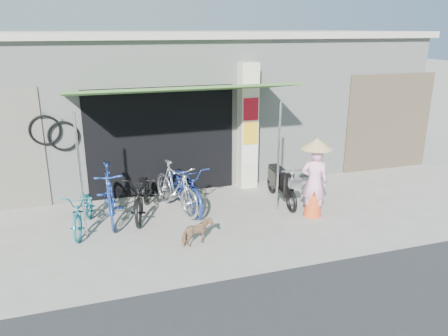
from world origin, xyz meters
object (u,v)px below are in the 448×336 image
object	(u,v)px
bike_blue	(109,194)
bike_black	(143,194)
bike_silver	(176,187)
nun	(315,178)
bike_navy	(186,186)
moped	(281,184)
street_dog	(197,232)
bike_teal	(83,210)

from	to	relation	value
bike_blue	bike_black	world-z (taller)	bike_blue
bike_silver	nun	distance (m)	2.90
bike_navy	moped	world-z (taller)	bike_navy
street_dog	moped	xyz separation A→B (m)	(2.31, 1.46, 0.18)
bike_navy	bike_black	bearing A→B (deg)	179.55
bike_blue	bike_navy	size ratio (longest dim) A/B	0.97
bike_teal	nun	world-z (taller)	nun
bike_silver	moped	size ratio (longest dim) A/B	1.07
bike_blue	nun	distance (m)	4.17
bike_black	nun	distance (m)	3.55
bike_blue	street_dog	distance (m)	2.16
bike_blue	street_dog	bearing A→B (deg)	-47.89
bike_black	nun	size ratio (longest dim) A/B	1.09
street_dog	moped	distance (m)	2.73
street_dog	nun	xyz separation A→B (m)	(2.61, 0.53, 0.58)
street_dog	moped	bearing A→B (deg)	-76.86
bike_teal	street_dog	bearing A→B (deg)	-21.94
bike_silver	bike_black	bearing A→B (deg)	164.96
bike_black	bike_silver	size ratio (longest dim) A/B	1.02
bike_teal	nun	size ratio (longest dim) A/B	0.95
moped	nun	xyz separation A→B (m)	(0.31, -0.93, 0.41)
bike_silver	street_dog	world-z (taller)	bike_silver
bike_silver	bike_navy	xyz separation A→B (m)	(0.23, 0.08, -0.02)
bike_blue	bike_navy	bearing A→B (deg)	5.93
nun	moped	bearing A→B (deg)	-46.22
bike_teal	bike_black	bearing A→B (deg)	28.32
bike_teal	bike_silver	size ratio (longest dim) A/B	0.89
bike_navy	street_dog	world-z (taller)	bike_navy
nun	bike_teal	bearing A→B (deg)	15.99
bike_blue	bike_navy	distance (m)	1.60
bike_black	street_dog	distance (m)	1.81
bike_blue	street_dog	xyz separation A→B (m)	(1.40, -1.62, -0.32)
bike_blue	moped	distance (m)	3.71
bike_navy	moped	size ratio (longest dim) A/B	1.17
bike_teal	bike_navy	bearing A→B (deg)	24.15
bike_silver	moped	bearing A→B (deg)	-22.71
street_dog	nun	size ratio (longest dim) A/B	0.35
bike_blue	bike_silver	world-z (taller)	bike_blue
nun	bike_silver	bearing A→B (deg)	2.20
bike_silver	moped	world-z (taller)	bike_silver
bike_teal	moped	distance (m)	4.23
bike_teal	bike_black	size ratio (longest dim) A/B	0.87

